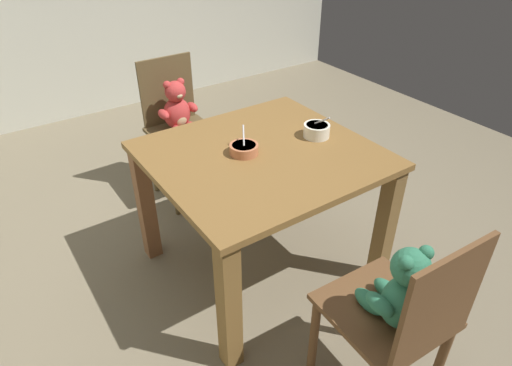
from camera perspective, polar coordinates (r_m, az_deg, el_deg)
The scene contains 6 objects.
ground_plane at distance 2.52m, azimuth 0.65°, elevation -10.63°, with size 5.20×5.20×0.04m.
dining_table at distance 2.15m, azimuth 0.75°, elevation 0.75°, with size 1.01×0.95×0.71m.
teddy_chair_far_center at distance 2.85m, azimuth -9.91°, elevation 8.14°, with size 0.39×0.39×0.89m.
teddy_chair_near_front at distance 1.65m, azimuth 17.93°, elevation -14.67°, with size 0.41×0.42×0.88m.
porridge_bowl_terracotta_center at distance 2.06m, azimuth -1.55°, elevation 4.39°, with size 0.14×0.14×0.11m.
porridge_bowl_white_near_right at distance 2.23m, azimuth 7.77°, elevation 6.71°, with size 0.13×0.14×0.13m.
Camera 1 is at (-1.05, -1.48, 1.72)m, focal length 31.25 mm.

